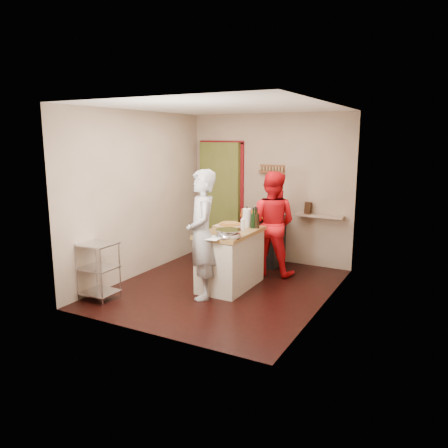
% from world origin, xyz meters
% --- Properties ---
extents(floor, '(3.50, 3.50, 0.00)m').
position_xyz_m(floor, '(0.00, 0.00, 0.00)').
color(floor, black).
rests_on(floor, ground).
extents(back_wall, '(3.00, 0.44, 2.60)m').
position_xyz_m(back_wall, '(-0.64, 1.78, 1.13)').
color(back_wall, tan).
rests_on(back_wall, ground).
extents(left_wall, '(0.04, 3.50, 2.60)m').
position_xyz_m(left_wall, '(-1.50, 0.00, 1.30)').
color(left_wall, tan).
rests_on(left_wall, ground).
extents(right_wall, '(0.04, 3.50, 2.60)m').
position_xyz_m(right_wall, '(1.50, 0.00, 1.30)').
color(right_wall, tan).
rests_on(right_wall, ground).
extents(ceiling, '(3.00, 3.50, 0.02)m').
position_xyz_m(ceiling, '(0.00, 0.00, 2.61)').
color(ceiling, white).
rests_on(ceiling, back_wall).
extents(stove, '(0.60, 0.63, 1.00)m').
position_xyz_m(stove, '(0.05, 1.42, 0.45)').
color(stove, black).
rests_on(stove, ground).
extents(wire_shelving, '(0.48, 0.40, 0.80)m').
position_xyz_m(wire_shelving, '(-1.28, -1.20, 0.44)').
color(wire_shelving, silver).
rests_on(wire_shelving, ground).
extents(island, '(0.70, 1.26, 1.17)m').
position_xyz_m(island, '(0.08, 0.10, 0.46)').
color(island, beige).
rests_on(island, ground).
extents(person_stripe, '(0.73, 0.77, 1.77)m').
position_xyz_m(person_stripe, '(-0.08, -0.45, 0.89)').
color(person_stripe, '#BCBBC0').
rests_on(person_stripe, ground).
extents(person_red, '(0.85, 0.69, 1.67)m').
position_xyz_m(person_red, '(0.36, 0.98, 0.83)').
color(person_red, red).
rests_on(person_red, ground).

